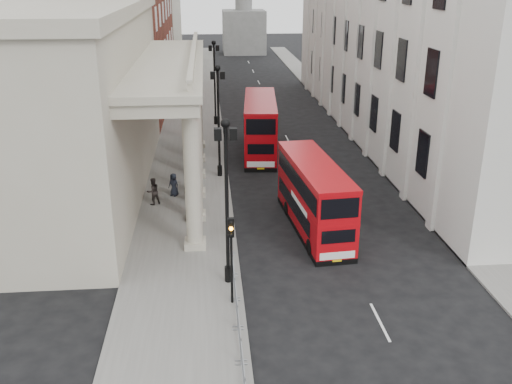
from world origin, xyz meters
TOP-DOWN VIEW (x-y plane):
  - ground at (0.00, 0.00)m, footprint 260.00×260.00m
  - sidewalk_west at (-3.00, 30.00)m, footprint 6.00×140.00m
  - sidewalk_east at (13.50, 30.00)m, footprint 3.00×140.00m
  - kerb at (-0.05, 30.00)m, footprint 0.20×140.00m
  - portico_building at (-10.50, 18.00)m, footprint 9.00×28.00m
  - brick_building at (-10.50, 48.00)m, footprint 9.00×32.00m
  - west_building_far at (-10.50, 80.00)m, footprint 9.00×30.00m
  - lamp_post_south at (-0.60, 4.00)m, footprint 1.05×0.44m
  - lamp_post_mid at (-0.60, 20.00)m, footprint 1.05×0.44m
  - lamp_post_north at (-0.60, 36.00)m, footprint 1.05×0.44m
  - traffic_light at (-0.50, 1.98)m, footprint 0.28×0.33m
  - crowd_barriers at (-0.35, 2.23)m, footprint 0.50×18.75m
  - bus_near at (4.79, 10.13)m, footprint 3.19×9.86m
  - bus_far at (3.05, 26.14)m, footprint 3.48×10.96m
  - pedestrian_a at (-2.80, 15.01)m, footprint 0.79×0.63m
  - pedestrian_b at (-5.15, 14.58)m, footprint 1.13×1.07m
  - pedestrian_c at (-3.87, 16.08)m, footprint 0.94×0.86m

SIDE VIEW (x-z plane):
  - ground at x=0.00m, z-range 0.00..0.00m
  - sidewalk_west at x=-3.00m, z-range 0.00..0.12m
  - sidewalk_east at x=13.50m, z-range 0.00..0.12m
  - kerb at x=-0.05m, z-range 0.00..0.14m
  - crowd_barriers at x=-0.35m, z-range 0.12..1.22m
  - pedestrian_c at x=-3.87m, z-range 0.12..1.74m
  - pedestrian_b at x=-5.15m, z-range 0.12..1.97m
  - pedestrian_a at x=-2.80m, z-range 0.12..2.00m
  - bus_near at x=4.79m, z-range 0.09..4.28m
  - bus_far at x=3.05m, z-range 0.11..4.76m
  - traffic_light at x=-0.50m, z-range 0.96..5.26m
  - lamp_post_south at x=-0.60m, z-range 0.75..9.07m
  - lamp_post_mid at x=-0.60m, z-range 0.75..9.07m
  - lamp_post_north at x=-0.60m, z-range 0.75..9.07m
  - portico_building at x=-10.50m, z-range 0.00..12.00m
  - west_building_far at x=-10.50m, z-range 0.00..20.00m
  - brick_building at x=-10.50m, z-range 0.00..22.00m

